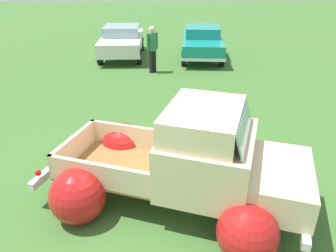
% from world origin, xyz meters
% --- Properties ---
extents(ground_plane, '(80.00, 80.00, 0.00)m').
position_xyz_m(ground_plane, '(0.00, 0.00, 0.00)').
color(ground_plane, '#3D6B2D').
extents(vintage_pickup_truck, '(5.00, 3.85, 1.96)m').
position_xyz_m(vintage_pickup_truck, '(0.37, -0.13, 0.76)').
color(vintage_pickup_truck, black).
rests_on(vintage_pickup_truck, ground).
extents(show_car_0, '(1.96, 4.17, 1.43)m').
position_xyz_m(show_car_0, '(-1.86, 10.83, 0.78)').
color(show_car_0, black).
rests_on(show_car_0, ground).
extents(show_car_1, '(2.25, 4.52, 1.43)m').
position_xyz_m(show_car_1, '(1.94, 10.47, 0.78)').
color(show_car_1, black).
rests_on(show_car_1, ground).
extents(spectator_0, '(0.48, 0.48, 1.85)m').
position_xyz_m(spectator_0, '(-0.38, 8.14, 1.06)').
color(spectator_0, black).
rests_on(spectator_0, ground).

